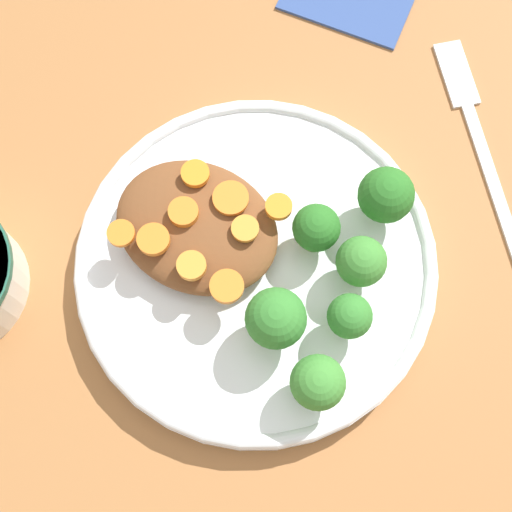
# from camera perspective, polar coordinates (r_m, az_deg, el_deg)

# --- Properties ---
(ground_plane) EXTENTS (4.00, 4.00, 0.00)m
(ground_plane) POSITION_cam_1_polar(r_m,az_deg,el_deg) (0.56, -0.00, -1.10)
(ground_plane) COLOR #9E6638
(plate) EXTENTS (0.28, 0.28, 0.03)m
(plate) POSITION_cam_1_polar(r_m,az_deg,el_deg) (0.55, -0.00, -0.69)
(plate) COLOR white
(plate) RESTS_ON ground_plane
(stew_mound) EXTENTS (0.13, 0.10, 0.03)m
(stew_mound) POSITION_cam_1_polar(r_m,az_deg,el_deg) (0.53, -4.77, 2.35)
(stew_mound) COLOR brown
(stew_mound) RESTS_ON plate
(broccoli_floret_0) EXTENTS (0.04, 0.04, 0.05)m
(broccoli_floret_0) POSITION_cam_1_polar(r_m,az_deg,el_deg) (0.51, 8.40, -0.48)
(broccoli_floret_0) COLOR #7FA85B
(broccoli_floret_0) RESTS_ON plate
(broccoli_floret_1) EXTENTS (0.04, 0.04, 0.06)m
(broccoli_floret_1) POSITION_cam_1_polar(r_m,az_deg,el_deg) (0.49, 1.59, -5.07)
(broccoli_floret_1) COLOR #7FA85B
(broccoli_floret_1) RESTS_ON plate
(broccoli_floret_2) EXTENTS (0.04, 0.04, 0.05)m
(broccoli_floret_2) POSITION_cam_1_polar(r_m,az_deg,el_deg) (0.49, 4.95, -10.07)
(broccoli_floret_2) COLOR #759E51
(broccoli_floret_2) RESTS_ON plate
(broccoli_floret_3) EXTENTS (0.04, 0.04, 0.05)m
(broccoli_floret_3) POSITION_cam_1_polar(r_m,az_deg,el_deg) (0.52, 4.83, 2.17)
(broccoli_floret_3) COLOR #759E51
(broccoli_floret_3) RESTS_ON plate
(broccoli_floret_4) EXTENTS (0.04, 0.04, 0.05)m
(broccoli_floret_4) POSITION_cam_1_polar(r_m,az_deg,el_deg) (0.53, 10.35, 4.78)
(broccoli_floret_4) COLOR #759E51
(broccoli_floret_4) RESTS_ON plate
(broccoli_floret_5) EXTENTS (0.03, 0.03, 0.05)m
(broccoli_floret_5) POSITION_cam_1_polar(r_m,az_deg,el_deg) (0.51, 7.46, -4.87)
(broccoli_floret_5) COLOR #7FA85B
(broccoli_floret_5) RESTS_ON plate
(carrot_slice_0) EXTENTS (0.02, 0.02, 0.00)m
(carrot_slice_0) POSITION_cam_1_polar(r_m,az_deg,el_deg) (0.51, -0.88, 2.21)
(carrot_slice_0) COLOR orange
(carrot_slice_0) RESTS_ON stew_mound
(carrot_slice_1) EXTENTS (0.03, 0.03, 0.00)m
(carrot_slice_1) POSITION_cam_1_polar(r_m,az_deg,el_deg) (0.52, -2.04, 4.64)
(carrot_slice_1) COLOR orange
(carrot_slice_1) RESTS_ON stew_mound
(carrot_slice_2) EXTENTS (0.02, 0.02, 0.01)m
(carrot_slice_2) POSITION_cam_1_polar(r_m,az_deg,el_deg) (0.51, -8.21, 1.32)
(carrot_slice_2) COLOR orange
(carrot_slice_2) RESTS_ON stew_mound
(carrot_slice_3) EXTENTS (0.02, 0.02, 0.01)m
(carrot_slice_3) POSITION_cam_1_polar(r_m,az_deg,el_deg) (0.50, -5.18, -0.78)
(carrot_slice_3) COLOR orange
(carrot_slice_3) RESTS_ON stew_mound
(carrot_slice_4) EXTENTS (0.02, 0.02, 0.00)m
(carrot_slice_4) POSITION_cam_1_polar(r_m,az_deg,el_deg) (0.52, -10.75, 1.80)
(carrot_slice_4) COLOR orange
(carrot_slice_4) RESTS_ON stew_mound
(carrot_slice_5) EXTENTS (0.02, 0.02, 0.01)m
(carrot_slice_5) POSITION_cam_1_polar(r_m,az_deg,el_deg) (0.52, -6.05, 3.13)
(carrot_slice_5) COLOR orange
(carrot_slice_5) RESTS_ON stew_mound
(carrot_slice_6) EXTENTS (0.02, 0.02, 0.01)m
(carrot_slice_6) POSITION_cam_1_polar(r_m,az_deg,el_deg) (0.53, -4.88, 6.59)
(carrot_slice_6) COLOR orange
(carrot_slice_6) RESTS_ON stew_mound
(carrot_slice_7) EXTENTS (0.02, 0.02, 0.01)m
(carrot_slice_7) POSITION_cam_1_polar(r_m,az_deg,el_deg) (0.52, 1.38, 4.18)
(carrot_slice_7) COLOR orange
(carrot_slice_7) RESTS_ON stew_mound
(carrot_slice_8) EXTENTS (0.02, 0.02, 0.01)m
(carrot_slice_8) POSITION_cam_1_polar(r_m,az_deg,el_deg) (0.50, -2.35, -2.45)
(carrot_slice_8) COLOR orange
(carrot_slice_8) RESTS_ON stew_mound
(fork) EXTENTS (0.15, 0.17, 0.01)m
(fork) POSITION_cam_1_polar(r_m,az_deg,el_deg) (0.63, 17.09, 9.93)
(fork) COLOR silver
(fork) RESTS_ON ground_plane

